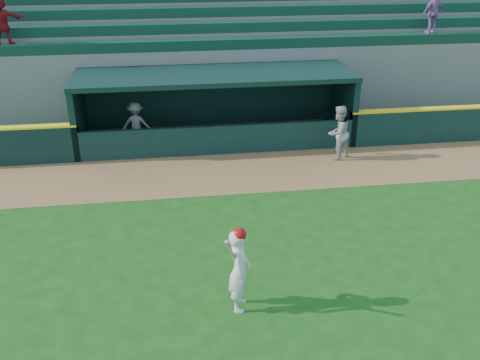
% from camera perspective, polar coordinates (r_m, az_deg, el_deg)
% --- Properties ---
extents(ground, '(120.00, 120.00, 0.00)m').
position_cam_1_polar(ground, '(12.22, 1.07, -8.70)').
color(ground, '#174912').
rests_on(ground, ground).
extents(warning_track, '(40.00, 3.00, 0.01)m').
position_cam_1_polar(warning_track, '(16.48, -1.61, 0.74)').
color(warning_track, brown).
rests_on(warning_track, ground).
extents(dugout_player_front, '(1.10, 1.04, 1.79)m').
position_cam_1_polar(dugout_player_front, '(17.53, 10.43, 4.98)').
color(dugout_player_front, '#9E9E99').
rests_on(dugout_player_front, ground).
extents(dugout_player_inside, '(1.07, 0.73, 1.53)m').
position_cam_1_polar(dugout_player_inside, '(18.81, -10.98, 5.91)').
color(dugout_player_inside, gray).
rests_on(dugout_player_inside, ground).
extents(dugout, '(9.40, 2.80, 2.46)m').
position_cam_1_polar(dugout, '(18.90, -2.76, 8.34)').
color(dugout, slate).
rests_on(dugout, ground).
extents(stands, '(34.50, 6.25, 7.45)m').
position_cam_1_polar(stands, '(23.08, -3.89, 14.02)').
color(stands, slate).
rests_on(stands, ground).
extents(batter_at_plate, '(0.59, 0.80, 1.81)m').
position_cam_1_polar(batter_at_plate, '(10.40, -0.08, -9.43)').
color(batter_at_plate, silver).
rests_on(batter_at_plate, ground).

